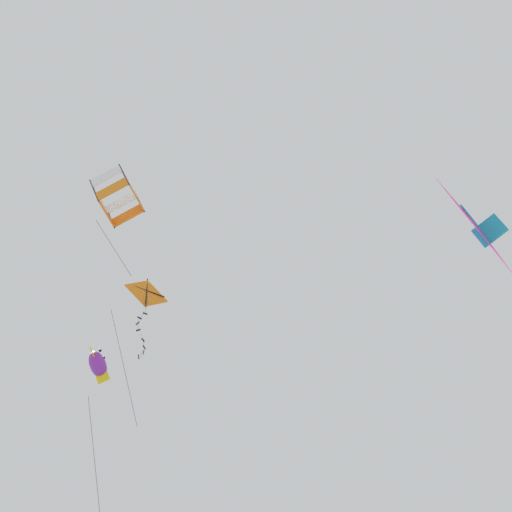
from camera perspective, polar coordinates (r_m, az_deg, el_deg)
name	(u,v)px	position (r m, az deg, el deg)	size (l,w,h in m)	color
kite_delta_mid_left	(481,230)	(22.72, 14.64, 1.67)	(3.05, 1.21, 1.91)	#DB2D93
kite_box_highest	(117,196)	(30.66, -9.17, 3.94)	(2.17, 2.15, 4.67)	white
kite_fish_near_left	(98,365)	(29.63, -10.40, -7.06)	(1.73, 1.29, 7.37)	purple
kite_diamond_low_drifter	(146,295)	(32.94, -7.27, -2.56)	(1.84, 1.07, 6.71)	orange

